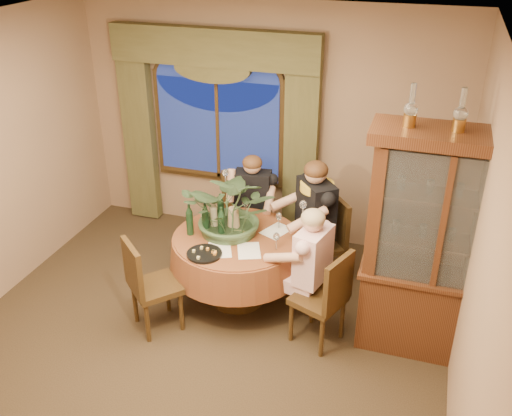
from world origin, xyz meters
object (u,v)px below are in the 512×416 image
(dining_table, at_px, (237,268))
(person_scarf, at_px, (315,224))
(oil_lamp_left, at_px, (411,105))
(stoneware_vase, at_px, (234,219))
(centerpiece_plant, at_px, (233,177))
(chair_back_right, at_px, (320,244))
(wine_bottle_1, at_px, (205,218))
(china_cabinet, at_px, (437,249))
(wine_bottle_4, at_px, (214,215))
(chair_right, at_px, (318,297))
(person_back, at_px, (253,207))
(person_pink, at_px, (312,271))
(wine_bottle_0, at_px, (190,219))
(wine_bottle_3, at_px, (221,223))
(olive_bowl, at_px, (238,237))
(oil_lamp_center, at_px, (461,110))
(wine_bottle_5, at_px, (221,209))
(chair_front_left, at_px, (156,284))
(wine_bottle_2, at_px, (204,211))
(chair_back, at_px, (240,217))

(dining_table, height_order, person_scarf, person_scarf)
(oil_lamp_left, height_order, stoneware_vase, oil_lamp_left)
(centerpiece_plant, bearing_deg, oil_lamp_left, -9.09)
(stoneware_vase, bearing_deg, chair_back_right, 29.01)
(wine_bottle_1, bearing_deg, china_cabinet, -3.72)
(centerpiece_plant, relative_size, wine_bottle_4, 3.12)
(chair_right, bearing_deg, stoneware_vase, 85.75)
(dining_table, relative_size, wine_bottle_4, 4.13)
(person_back, height_order, stoneware_vase, person_back)
(person_pink, bearing_deg, dining_table, 90.00)
(chair_right, xyz_separation_m, person_back, (-1.03, 1.22, 0.16))
(oil_lamp_left, height_order, wine_bottle_0, oil_lamp_left)
(chair_back_right, distance_m, wine_bottle_4, 1.20)
(person_pink, relative_size, wine_bottle_3, 3.88)
(oil_lamp_left, xyz_separation_m, wine_bottle_4, (-1.77, 0.23, -1.37))
(chair_back_right, relative_size, wine_bottle_4, 2.91)
(chair_right, relative_size, chair_back_right, 1.00)
(centerpiece_plant, relative_size, wine_bottle_0, 3.12)
(chair_right, relative_size, olive_bowl, 5.62)
(china_cabinet, bearing_deg, person_back, 152.68)
(oil_lamp_center, bearing_deg, oil_lamp_left, 180.00)
(chair_back_right, height_order, wine_bottle_5, wine_bottle_5)
(centerpiece_plant, distance_m, olive_bowl, 0.59)
(china_cabinet, distance_m, person_scarf, 1.44)
(dining_table, height_order, stoneware_vase, stoneware_vase)
(wine_bottle_4, bearing_deg, chair_front_left, -114.95)
(oil_lamp_center, distance_m, person_pink, 1.95)
(dining_table, distance_m, chair_front_left, 0.88)
(wine_bottle_4, bearing_deg, wine_bottle_3, -42.86)
(oil_lamp_left, relative_size, wine_bottle_0, 1.03)
(wine_bottle_0, distance_m, wine_bottle_3, 0.32)
(chair_front_left, xyz_separation_m, wine_bottle_2, (0.20, 0.75, 0.44))
(chair_right, distance_m, person_back, 1.61)
(wine_bottle_3, bearing_deg, chair_front_left, -127.66)
(chair_right, bearing_deg, chair_back, 65.91)
(oil_lamp_center, height_order, chair_right, oil_lamp_center)
(person_scarf, bearing_deg, dining_table, 90.00)
(person_scarf, bearing_deg, wine_bottle_5, 70.62)
(person_pink, bearing_deg, person_back, 55.30)
(china_cabinet, relative_size, chair_right, 2.20)
(chair_front_left, height_order, wine_bottle_0, wine_bottle_0)
(oil_lamp_center, height_order, person_scarf, oil_lamp_center)
(stoneware_vase, bearing_deg, person_back, 93.10)
(chair_right, xyz_separation_m, wine_bottle_2, (-1.30, 0.47, 0.44))
(wine_bottle_1, height_order, wine_bottle_2, same)
(dining_table, bearing_deg, oil_lamp_center, -5.16)
(person_back, relative_size, centerpiece_plant, 1.24)
(chair_front_left, distance_m, wine_bottle_2, 0.89)
(olive_bowl, bearing_deg, wine_bottle_4, 161.53)
(chair_right, bearing_deg, wine_bottle_5, 85.25)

